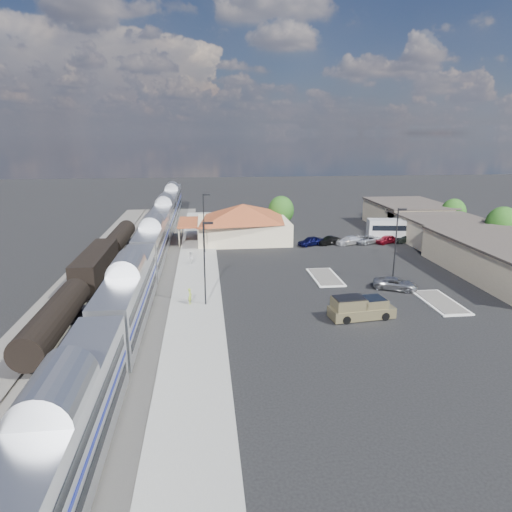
{
  "coord_description": "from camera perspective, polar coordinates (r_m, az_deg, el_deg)",
  "views": [
    {
      "loc": [
        -10.77,
        -51.29,
        17.57
      ],
      "look_at": [
        -4.63,
        3.13,
        2.8
      ],
      "focal_mm": 32.0,
      "sensor_mm": 36.0,
      "label": 1
    }
  ],
  "objects": [
    {
      "name": "parked_car_a",
      "position": [
        74.14,
        6.84,
        1.86
      ],
      "size": [
        4.66,
        3.26,
        1.47
      ],
      "primitive_type": "imported",
      "rotation": [
        0.0,
        0.0,
        -1.18
      ],
      "color": "#0B0C38",
      "rests_on": "ground"
    },
    {
      "name": "person_a",
      "position": [
        48.56,
        -8.25,
        -4.97
      ],
      "size": [
        0.51,
        0.69,
        1.72
      ],
      "primitive_type": "imported",
      "rotation": [
        0.0,
        0.0,
        1.4
      ],
      "color": "#A4C23C",
      "rests_on": "platform"
    },
    {
      "name": "freight_cars",
      "position": [
        58.08,
        -19.35,
        -1.41
      ],
      "size": [
        2.8,
        46.0,
        4.0
      ],
      "color": "black",
      "rests_on": "ground"
    },
    {
      "name": "tree_depot",
      "position": [
        83.56,
        3.15,
        5.74
      ],
      "size": [
        4.71,
        4.71,
        6.63
      ],
      "color": "#382314",
      "rests_on": "ground"
    },
    {
      "name": "parked_car_f",
      "position": [
        79.59,
        18.08,
        2.07
      ],
      "size": [
        4.26,
        2.71,
        1.33
      ],
      "primitive_type": "imported",
      "rotation": [
        0.0,
        0.0,
        -1.22
      ],
      "color": "black",
      "rests_on": "ground"
    },
    {
      "name": "traffic_island_south",
      "position": [
        57.99,
        8.64,
        -2.61
      ],
      "size": [
        3.3,
        7.5,
        0.21
      ],
      "color": "silver",
      "rests_on": "ground"
    },
    {
      "name": "coach_bus",
      "position": [
        80.07,
        17.91,
        3.26
      ],
      "size": [
        11.93,
        4.27,
        3.75
      ],
      "rotation": [
        0.0,
        0.0,
        1.42
      ],
      "color": "white",
      "rests_on": "ground"
    },
    {
      "name": "parked_car_b",
      "position": [
        75.23,
        9.16,
        1.91
      ],
      "size": [
        4.3,
        2.8,
        1.34
      ],
      "primitive_type": "imported",
      "rotation": [
        0.0,
        0.0,
        -1.2
      ],
      "color": "black",
      "rests_on": "ground"
    },
    {
      "name": "person_b",
      "position": [
        63.19,
        -8.2,
        -0.23
      ],
      "size": [
        0.65,
        0.84,
        1.72
      ],
      "primitive_type": "imported",
      "rotation": [
        0.0,
        0.0,
        -1.57
      ],
      "color": "silver",
      "rests_on": "platform"
    },
    {
      "name": "passenger_train",
      "position": [
        63.97,
        -12.75,
        1.43
      ],
      "size": [
        3.0,
        104.0,
        5.55
      ],
      "color": "silver",
      "rests_on": "ground"
    },
    {
      "name": "lamp_plat_s",
      "position": [
        46.91,
        -6.37,
        -0.12
      ],
      "size": [
        1.08,
        0.25,
        9.0
      ],
      "color": "black",
      "rests_on": "ground"
    },
    {
      "name": "suv",
      "position": [
        55.41,
        17.04,
        -3.32
      ],
      "size": [
        5.56,
        4.4,
        1.4
      ],
      "primitive_type": "imported",
      "rotation": [
        0.0,
        0.0,
        1.09
      ],
      "color": "#95969C",
      "rests_on": "ground"
    },
    {
      "name": "parked_car_c",
      "position": [
        75.86,
        11.55,
        1.92
      ],
      "size": [
        5.12,
        3.41,
        1.38
      ],
      "primitive_type": "imported",
      "rotation": [
        0.0,
        0.0,
        -1.23
      ],
      "color": "silver",
      "rests_on": "ground"
    },
    {
      "name": "station_depot",
      "position": [
        76.91,
        -1.7,
        4.26
      ],
      "size": [
        18.35,
        12.24,
        6.2
      ],
      "color": "beige",
      "rests_on": "ground"
    },
    {
      "name": "lamp_lot",
      "position": [
        57.48,
        17.19,
        2.12
      ],
      "size": [
        1.08,
        0.25,
        9.0
      ],
      "color": "black",
      "rests_on": "ground"
    },
    {
      "name": "tree_east_b",
      "position": [
        78.67,
        28.44,
        3.49
      ],
      "size": [
        4.94,
        4.94,
        6.96
      ],
      "color": "#382314",
      "rests_on": "ground"
    },
    {
      "name": "buildings_east",
      "position": [
        77.7,
        23.68,
        2.45
      ],
      "size": [
        14.4,
        51.4,
        4.8
      ],
      "color": "#C6B28C",
      "rests_on": "ground"
    },
    {
      "name": "parked_car_e",
      "position": [
        78.05,
        16.03,
        2.01
      ],
      "size": [
        4.41,
        2.98,
        1.39
      ],
      "primitive_type": "imported",
      "rotation": [
        0.0,
        0.0,
        -1.21
      ],
      "color": "maroon",
      "rests_on": "ground"
    },
    {
      "name": "platform",
      "position": [
        59.91,
        -7.33,
        -2.0
      ],
      "size": [
        5.5,
        92.0,
        0.18
      ],
      "primitive_type": "cube",
      "color": "gray",
      "rests_on": "ground"
    },
    {
      "name": "lamp_plat_n",
      "position": [
        68.39,
        -6.47,
        4.69
      ],
      "size": [
        1.08,
        0.25,
        9.0
      ],
      "color": "black",
      "rests_on": "ground"
    },
    {
      "name": "pickup_truck",
      "position": [
        46.04,
        13.07,
        -6.37
      ],
      "size": [
        6.52,
        2.98,
        2.18
      ],
      "rotation": [
        0.0,
        0.0,
        1.68
      ],
      "color": "#9C8E60",
      "rests_on": "ground"
    },
    {
      "name": "railbed",
      "position": [
        62.66,
        -15.57,
        -1.71
      ],
      "size": [
        16.0,
        100.0,
        0.12
      ],
      "primitive_type": "cube",
      "color": "#4C4944",
      "rests_on": "ground"
    },
    {
      "name": "tree_east_c",
      "position": [
        90.38,
        23.45,
        5.06
      ],
      "size": [
        4.41,
        4.41,
        6.21
      ],
      "color": "#382314",
      "rests_on": "ground"
    },
    {
      "name": "traffic_island_north",
      "position": [
        52.85,
        22.06,
        -5.36
      ],
      "size": [
        3.3,
        7.5,
        0.21
      ],
      "color": "silver",
      "rests_on": "ground"
    },
    {
      "name": "parked_car_d",
      "position": [
        77.18,
        13.75,
        2.0
      ],
      "size": [
        5.22,
        3.87,
        1.32
      ],
      "primitive_type": "imported",
      "rotation": [
        0.0,
        0.0,
        -1.17
      ],
      "color": "#9A9DA3",
      "rests_on": "ground"
    },
    {
      "name": "ground",
      "position": [
        55.28,
        5.15,
        -3.5
      ],
      "size": [
        280.0,
        280.0,
        0.0
      ],
      "primitive_type": "plane",
      "color": "black",
      "rests_on": "ground"
    }
  ]
}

